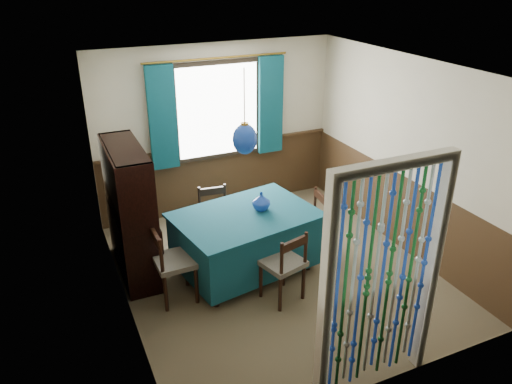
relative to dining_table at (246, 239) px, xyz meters
name	(u,v)px	position (x,y,z in m)	size (l,w,h in m)	color
floor	(276,271)	(0.33, -0.17, -0.45)	(4.00, 4.00, 0.00)	brown
ceiling	(280,68)	(0.33, -0.17, 2.05)	(4.00, 4.00, 0.00)	silver
wall_back	(217,130)	(0.33, 1.83, 0.80)	(3.60, 3.60, 0.00)	beige
wall_front	(388,269)	(0.33, -2.17, 0.80)	(3.60, 3.60, 0.00)	beige
wall_left	(117,208)	(-1.47, -0.17, 0.80)	(4.00, 4.00, 0.00)	beige
wall_right	(404,156)	(2.13, -0.17, 0.80)	(4.00, 4.00, 0.00)	beige
wainscot_back	(219,177)	(0.33, 1.81, 0.05)	(3.60, 3.60, 0.00)	#3C2816
wainscot_front	(378,340)	(0.33, -2.16, 0.05)	(3.60, 3.60, 0.00)	#3C2816
wainscot_left	(127,271)	(-1.45, -0.17, 0.05)	(4.00, 4.00, 0.00)	#3C2816
wainscot_right	(396,209)	(2.12, -0.17, 0.05)	(4.00, 4.00, 0.00)	#3C2816
window	(218,111)	(0.33, 1.78, 1.10)	(1.32, 0.12, 1.42)	black
doorway	(381,286)	(0.33, -2.11, 0.60)	(1.16, 0.12, 2.18)	silver
dining_table	(246,239)	(0.00, 0.00, 0.00)	(1.80, 1.38, 0.79)	#0F4351
chair_near	(284,264)	(0.16, -0.70, 0.01)	(0.52, 0.51, 0.87)	black
chair_far	(215,218)	(-0.15, 0.66, 0.00)	(0.47, 0.45, 0.85)	black
chair_left	(172,262)	(-0.96, -0.18, 0.03)	(0.43, 0.45, 0.91)	black
chair_right	(310,219)	(0.98, 0.14, -0.02)	(0.43, 0.44, 0.81)	black
sideboard	(133,230)	(-1.23, 0.57, 0.12)	(0.44, 1.24, 1.62)	black
pendant_lamp	(245,139)	(0.00, 0.00, 1.27)	(0.28, 0.28, 0.95)	olive
vase_table	(261,202)	(0.22, 0.03, 0.44)	(0.20, 0.20, 0.21)	navy
bowl_shelf	(138,196)	(-1.18, 0.29, 0.68)	(0.21, 0.21, 0.05)	beige
vase_sideboard	(130,193)	(-1.18, 0.87, 0.46)	(0.19, 0.19, 0.20)	beige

